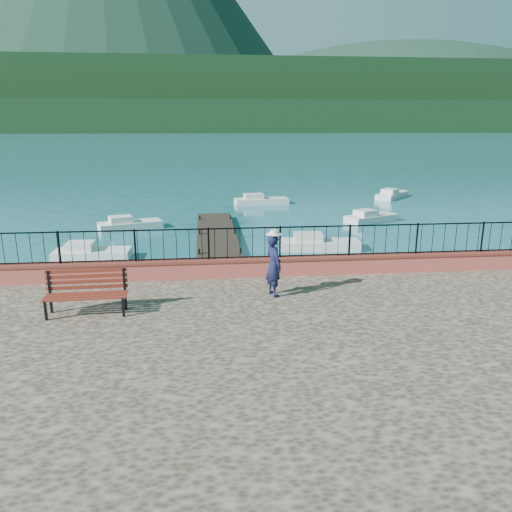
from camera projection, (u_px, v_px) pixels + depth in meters
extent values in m
plane|color=#19596B|center=(313.00, 364.00, 12.46)|extent=(2000.00, 2000.00, 0.00)
cube|color=#B24043|center=(289.00, 266.00, 15.63)|extent=(28.00, 0.46, 0.58)
cube|color=black|center=(290.00, 242.00, 15.43)|extent=(27.00, 0.05, 0.95)
cube|color=#2D231C|center=(218.00, 246.00, 23.74)|extent=(2.00, 16.00, 0.30)
cube|color=black|center=(205.00, 117.00, 298.22)|extent=(900.00, 60.00, 18.00)
cube|color=black|center=(204.00, 99.00, 352.47)|extent=(900.00, 120.00, 44.00)
ellipsoid|color=#142D23|center=(396.00, 127.00, 572.70)|extent=(448.00, 384.00, 180.00)
cube|color=black|center=(87.00, 305.00, 12.38)|extent=(2.00, 0.67, 0.50)
cube|color=maroon|center=(87.00, 280.00, 12.53)|extent=(1.99, 0.14, 0.61)
imported|color=black|center=(274.00, 265.00, 13.63)|extent=(0.60, 0.73, 1.73)
cylinder|color=white|center=(274.00, 232.00, 13.39)|extent=(0.44, 0.44, 0.12)
cube|color=white|center=(92.00, 250.00, 21.92)|extent=(3.31, 1.41, 0.80)
cube|color=silver|center=(320.00, 241.00, 23.65)|extent=(3.86, 1.69, 0.80)
cube|color=silver|center=(372.00, 215.00, 30.16)|extent=(3.55, 2.58, 0.80)
cube|color=silver|center=(130.00, 222.00, 28.12)|extent=(3.69, 2.38, 0.80)
cube|color=silver|center=(261.00, 199.00, 36.72)|extent=(4.00, 1.67, 0.80)
cube|color=silver|center=(392.00, 193.00, 39.78)|extent=(3.58, 3.75, 0.80)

